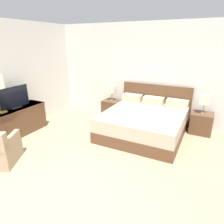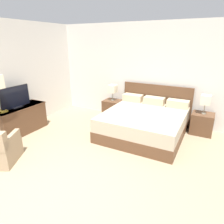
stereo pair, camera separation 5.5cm
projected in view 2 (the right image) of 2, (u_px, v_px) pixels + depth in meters
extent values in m
plane|color=#998466|center=(47.00, 204.00, 2.96)|extent=(11.88, 11.88, 0.00)
cube|color=beige|center=(143.00, 73.00, 5.82)|extent=(6.57, 0.06, 2.79)
cube|color=beige|center=(11.00, 78.00, 5.09)|extent=(0.06, 5.76, 2.79)
cube|color=brown|center=(143.00, 130.00, 5.09)|extent=(1.91, 2.00, 0.28)
cube|color=tan|center=(144.00, 119.00, 4.99)|extent=(1.89, 1.98, 0.32)
cube|color=brown|center=(156.00, 104.00, 5.81)|extent=(1.98, 0.05, 1.11)
cube|color=#C6B28E|center=(133.00, 98.00, 5.88)|extent=(0.56, 0.28, 0.20)
cube|color=#C6B28E|center=(154.00, 101.00, 5.60)|extent=(0.56, 0.28, 0.20)
cube|color=#C6B28E|center=(178.00, 104.00, 5.32)|extent=(0.56, 0.28, 0.20)
cube|color=brown|center=(113.00, 109.00, 6.28)|extent=(0.53, 0.48, 0.54)
cube|color=#3C2718|center=(109.00, 109.00, 6.07)|extent=(0.45, 0.01, 0.24)
cube|color=brown|center=(202.00, 124.00, 5.14)|extent=(0.53, 0.48, 0.54)
cube|color=#3C2718|center=(201.00, 125.00, 4.93)|extent=(0.45, 0.01, 0.24)
cylinder|color=gray|center=(113.00, 100.00, 6.19)|extent=(0.11, 0.11, 0.02)
cylinder|color=gray|center=(113.00, 96.00, 6.14)|extent=(0.02, 0.02, 0.23)
cube|color=beige|center=(113.00, 89.00, 6.07)|extent=(0.23, 0.23, 0.23)
cylinder|color=gray|center=(204.00, 113.00, 5.05)|extent=(0.11, 0.11, 0.02)
cylinder|color=gray|center=(204.00, 109.00, 5.00)|extent=(0.02, 0.02, 0.23)
cube|color=beige|center=(206.00, 100.00, 4.92)|extent=(0.23, 0.23, 0.23)
cube|color=brown|center=(21.00, 120.00, 5.18)|extent=(0.51, 1.28, 0.70)
cube|color=brown|center=(19.00, 107.00, 5.07)|extent=(0.52, 1.32, 0.02)
cube|color=black|center=(17.00, 107.00, 5.01)|extent=(0.18, 0.25, 0.02)
cube|color=black|center=(15.00, 97.00, 4.92)|extent=(0.04, 0.80, 0.53)
cube|color=black|center=(16.00, 97.00, 4.92)|extent=(0.01, 0.78, 0.50)
cube|color=gold|center=(3.00, 111.00, 4.69)|extent=(0.22, 0.18, 0.04)
cube|color=#9E8466|center=(11.00, 139.00, 3.84)|extent=(0.38, 0.59, 0.18)
cylinder|color=gray|center=(3.00, 146.00, 4.57)|extent=(0.28, 0.28, 0.02)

